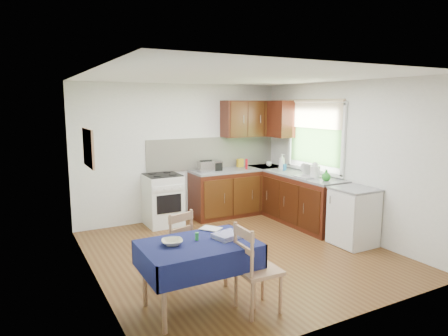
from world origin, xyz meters
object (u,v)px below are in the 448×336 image
chair_far (175,244)px  sandwich_press (212,166)px  kettle (315,171)px  toaster (206,166)px  chair_near (254,266)px  dish_rack (310,175)px  dining_table (198,252)px

chair_far → sandwich_press: size_ratio=2.83×
kettle → toaster: bearing=133.2°
chair_near → dish_rack: dish_rack is taller
toaster → kettle: kettle is taller
chair_far → sandwich_press: (1.66, 2.31, 0.52)m
chair_far → toaster: 2.72m
dining_table → dish_rack: bearing=46.7°
toaster → sandwich_press: (0.17, 0.10, -0.01)m
toaster → sandwich_press: toaster is taller
dish_rack → dining_table: bearing=-134.7°
dining_table → chair_far: chair_far is taller
chair_far → chair_near: bearing=95.5°
dining_table → toaster: bearing=80.0°
chair_far → dish_rack: (2.84, 0.90, 0.45)m
chair_near → dish_rack: size_ratio=1.99×
chair_far → dish_rack: 3.01m
dining_table → dish_rack: (2.85, 1.61, 0.32)m
chair_far → dining_table: bearing=71.4°
dining_table → sandwich_press: size_ratio=3.76×
kettle → chair_near: bearing=-142.4°
toaster → sandwich_press: bearing=24.4°
chair_far → dish_rack: size_ratio=1.90×
toaster → dining_table: bearing=-124.0°
chair_near → sandwich_press: sandwich_press is taller
chair_near → kettle: size_ratio=3.40×
sandwich_press → chair_near: bearing=-88.8°
chair_far → kettle: 2.99m
dining_table → chair_far: 0.72m
chair_near → kettle: bearing=-51.0°
dining_table → toaster: size_ratio=4.10×
chair_near → toaster: (1.04, 3.27, 0.51)m
chair_near → dish_rack: bearing=-49.1°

